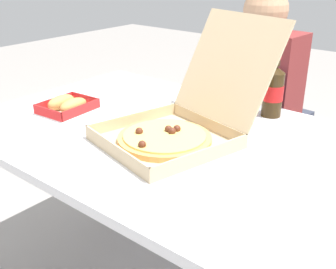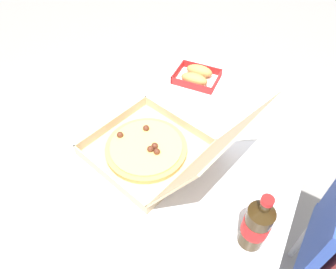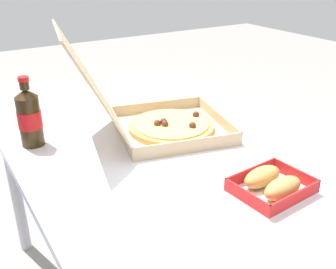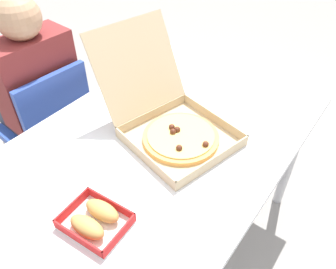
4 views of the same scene
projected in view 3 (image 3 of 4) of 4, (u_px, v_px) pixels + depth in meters
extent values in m
cube|color=white|center=(159.00, 144.00, 1.29)|extent=(1.39, 0.91, 0.03)
cylinder|color=#B7B7BC|center=(162.00, 144.00, 2.11)|extent=(0.05, 0.05, 0.70)
cylinder|color=#B7B7BC|center=(15.00, 185.00, 1.74)|extent=(0.05, 0.05, 0.70)
cube|color=tan|center=(171.00, 130.00, 1.35)|extent=(0.43, 0.43, 0.01)
cube|color=tan|center=(218.00, 118.00, 1.39)|extent=(0.35, 0.09, 0.04)
cube|color=tan|center=(189.00, 146.00, 1.19)|extent=(0.09, 0.35, 0.04)
cube|color=tan|center=(157.00, 106.00, 1.49)|extent=(0.09, 0.35, 0.04)
cube|color=tan|center=(121.00, 130.00, 1.29)|extent=(0.35, 0.09, 0.04)
cube|color=tan|center=(90.00, 80.00, 1.19)|extent=(0.39, 0.25, 0.32)
cylinder|color=tan|center=(171.00, 127.00, 1.34)|extent=(0.29, 0.29, 0.02)
cylinder|color=#EAC666|center=(171.00, 123.00, 1.34)|extent=(0.26, 0.26, 0.01)
sphere|color=#562819|center=(165.00, 124.00, 1.31)|extent=(0.02, 0.02, 0.02)
sphere|color=#562819|center=(192.00, 125.00, 1.30)|extent=(0.02, 0.02, 0.02)
sphere|color=#562819|center=(164.00, 122.00, 1.33)|extent=(0.02, 0.02, 0.02)
sphere|color=#562819|center=(157.00, 123.00, 1.32)|extent=(0.02, 0.02, 0.02)
sphere|color=#562819|center=(196.00, 114.00, 1.39)|extent=(0.02, 0.02, 0.02)
cube|color=white|center=(271.00, 192.00, 1.00)|extent=(0.16, 0.20, 0.00)
cube|color=red|center=(295.00, 174.00, 1.04)|extent=(0.15, 0.02, 0.03)
cube|color=red|center=(246.00, 197.00, 0.94)|extent=(0.15, 0.02, 0.03)
cube|color=red|center=(295.00, 198.00, 0.94)|extent=(0.02, 0.19, 0.03)
cube|color=red|center=(251.00, 173.00, 1.05)|extent=(0.02, 0.19, 0.03)
ellipsoid|color=tan|center=(283.00, 188.00, 0.96)|extent=(0.06, 0.12, 0.05)
ellipsoid|color=tan|center=(262.00, 177.00, 1.01)|extent=(0.06, 0.12, 0.05)
cylinder|color=#33230F|center=(30.00, 121.00, 1.22)|extent=(0.07, 0.07, 0.16)
cone|color=#33230F|center=(26.00, 93.00, 1.18)|extent=(0.07, 0.07, 0.02)
cylinder|color=#33230F|center=(24.00, 85.00, 1.17)|extent=(0.03, 0.03, 0.02)
cylinder|color=red|center=(23.00, 79.00, 1.16)|extent=(0.03, 0.03, 0.01)
cylinder|color=red|center=(30.00, 119.00, 1.22)|extent=(0.07, 0.07, 0.06)
cube|color=white|center=(152.00, 195.00, 0.99)|extent=(0.25, 0.23, 0.00)
cube|color=white|center=(326.00, 159.00, 1.15)|extent=(0.13, 0.13, 0.02)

